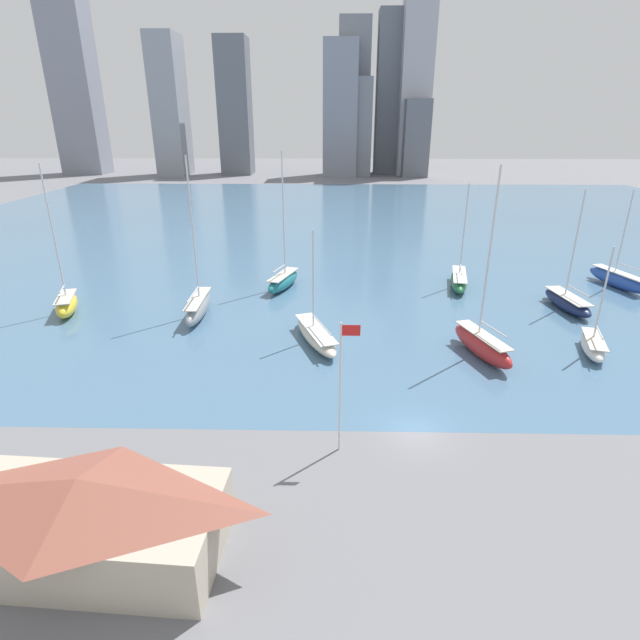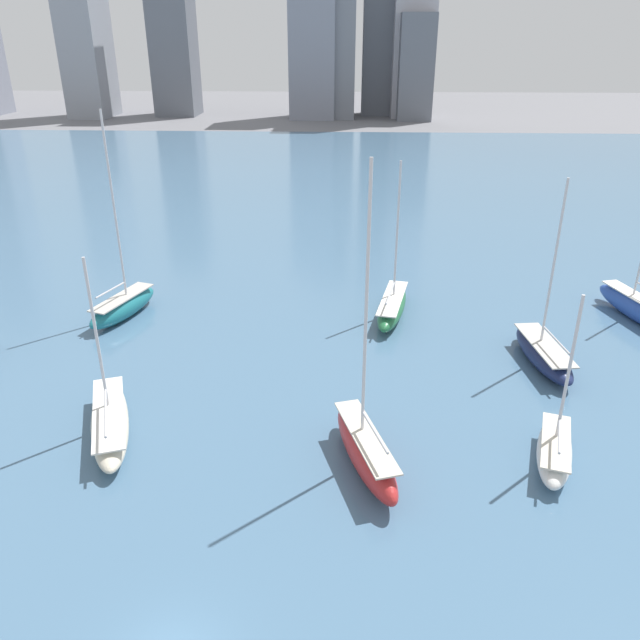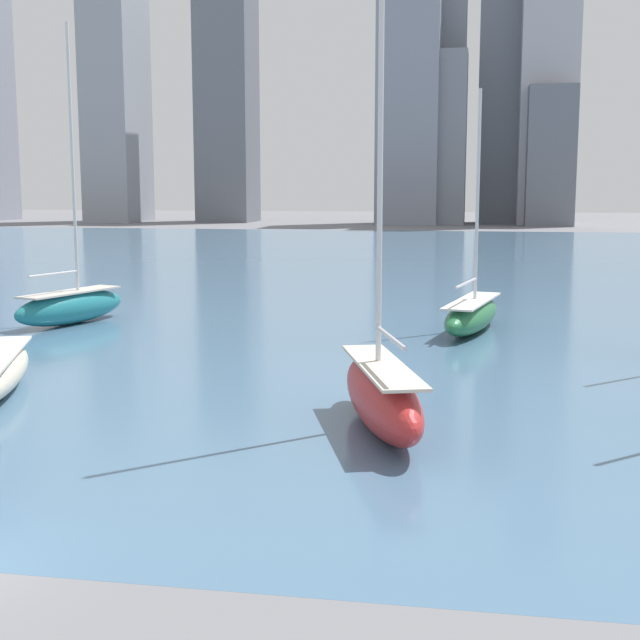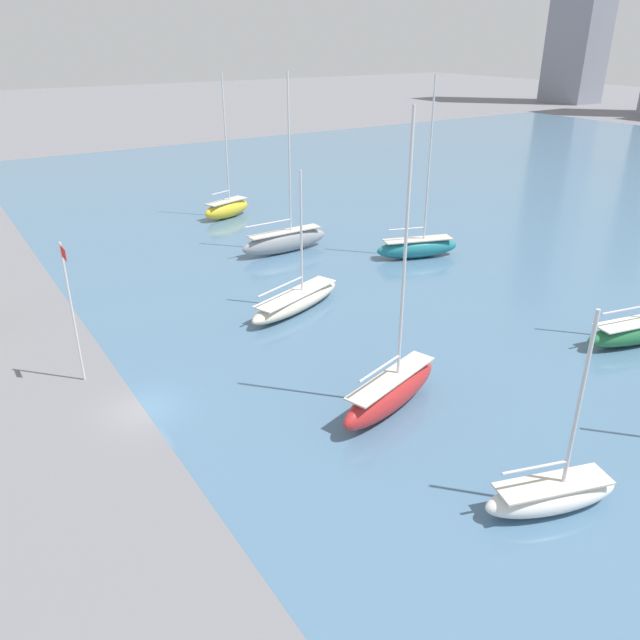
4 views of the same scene
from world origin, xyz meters
The scene contains 14 objects.
ground_plane centered at (0.00, 0.00, 0.00)m, with size 500.00×500.00×0.00m, color slate.
harbor_water centered at (0.00, 70.00, 0.00)m, with size 180.00×140.00×0.00m.
boat_shed centered at (-18.04, -10.87, 2.32)m, with size 13.58×7.12×4.65m.
flag_pole centered at (-5.35, -2.06, 5.03)m, with size 1.24×0.14×9.13m.
distant_city_skyline centered at (-28.16, 170.28, 27.55)m, with size 138.66×20.90×71.14m.
sailboat_navy centered at (21.04, 24.64, 0.95)m, with size 3.34×8.91×13.49m.
sailboat_red centered at (7.84, 12.16, 1.24)m, with size 4.36×8.89×16.97m.
sailboat_green centered at (10.60, 32.69, 0.97)m, with size 3.91×9.81×13.02m.
sailboat_cream centered at (-7.48, 14.89, 0.84)m, with size 5.47×10.19×10.98m.
sailboat_teal centered at (-12.16, 31.47, 1.11)m, with size 4.50×8.53×16.89m.
sailboat_gray centered at (-20.59, 21.39, 1.23)m, with size 2.02×9.61×17.03m.
sailboat_blue centered at (31.11, 32.92, 1.10)m, with size 4.23×10.03×12.29m.
sailboat_yellow centered at (-35.57, 22.01, 1.19)m, with size 3.99×6.93×16.22m.
sailboat_white centered at (18.46, 13.10, 0.85)m, with size 3.78×6.96×10.06m.
Camera 1 is at (-6.07, -29.58, 20.50)m, focal length 28.00 mm.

